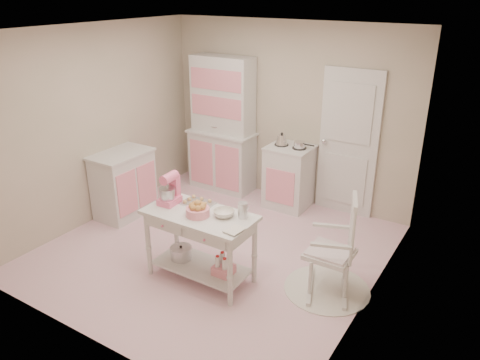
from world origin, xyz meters
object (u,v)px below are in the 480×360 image
at_px(hutch, 222,125).
at_px(bread_basket, 198,212).
at_px(work_table, 201,246).
at_px(stand_mixer, 169,189).
at_px(rocking_chair, 330,245).
at_px(stove, 289,177).
at_px(base_cabinet, 124,184).

bearing_deg(hutch, bread_basket, -61.45).
relative_size(hutch, work_table, 1.73).
xyz_separation_m(work_table, stand_mixer, (-0.42, 0.02, 0.57)).
bearing_deg(rocking_chair, stove, 107.46).
bearing_deg(rocking_chair, base_cabinet, 156.11).
height_order(hutch, stand_mixer, hutch).
distance_m(base_cabinet, stand_mixer, 1.66).
height_order(work_table, stand_mixer, stand_mixer).
relative_size(stove, stand_mixer, 2.71).
height_order(hutch, rocking_chair, hutch).
bearing_deg(work_table, base_cabinet, 159.16).
distance_m(work_table, bread_basket, 0.45).
bearing_deg(bread_basket, stove, 90.95).
relative_size(base_cabinet, stand_mixer, 2.71).
relative_size(hutch, rocking_chair, 1.89).
distance_m(work_table, stand_mixer, 0.71).
xyz_separation_m(rocking_chair, work_table, (-1.28, -0.53, -0.15)).
bearing_deg(stand_mixer, stove, 76.35).
height_order(stove, base_cabinet, same).
relative_size(base_cabinet, bread_basket, 3.68).
height_order(stand_mixer, bread_basket, stand_mixer).
xyz_separation_m(rocking_chair, stand_mixer, (-1.70, -0.51, 0.42)).
bearing_deg(stand_mixer, hutch, 106.83).
height_order(hutch, base_cabinet, hutch).
xyz_separation_m(stand_mixer, bread_basket, (0.44, -0.07, -0.12)).
bearing_deg(bread_basket, work_table, 111.80).
bearing_deg(hutch, rocking_chair, -34.18).
xyz_separation_m(hutch, base_cabinet, (-0.63, -1.52, -0.58)).
relative_size(stove, base_cabinet, 1.00).
xyz_separation_m(base_cabinet, rocking_chair, (3.12, -0.17, 0.09)).
bearing_deg(hutch, stove, -2.39).
relative_size(stove, rocking_chair, 0.84).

